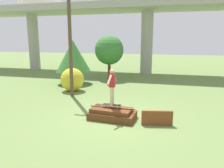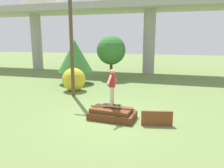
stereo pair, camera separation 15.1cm
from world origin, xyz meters
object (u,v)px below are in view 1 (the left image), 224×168
at_px(skateboard, 112,105).
at_px(car_on_overpass_mid, 39,2).
at_px(tree_behind_left, 73,56).
at_px(tree_behind_right, 109,50).
at_px(skater, 112,85).
at_px(bush_yellow_flowering, 72,80).
at_px(utility_pole, 69,18).

height_order(skateboard, car_on_overpass_mid, car_on_overpass_mid).
relative_size(car_on_overpass_mid, tree_behind_left, 1.29).
xyz_separation_m(tree_behind_left, tree_behind_right, (1.98, 2.66, 0.31)).
bearing_deg(skater, car_on_overpass_mid, 131.38).
distance_m(skateboard, tree_behind_right, 9.51).
bearing_deg(car_on_overpass_mid, skater, -48.62).
bearing_deg(tree_behind_left, bush_yellow_flowering, -67.64).
bearing_deg(car_on_overpass_mid, utility_pole, -50.70).
bearing_deg(tree_behind_left, car_on_overpass_mid, 135.86).
bearing_deg(utility_pole, tree_behind_left, 112.80).
height_order(skateboard, tree_behind_right, tree_behind_right).
bearing_deg(tree_behind_right, utility_pole, -95.28).
height_order(skateboard, skater, skater).
bearing_deg(bush_yellow_flowering, tree_behind_left, 112.36).
distance_m(tree_behind_left, tree_behind_right, 3.32).
height_order(tree_behind_left, bush_yellow_flowering, tree_behind_left).
bearing_deg(tree_behind_right, car_on_overpass_mid, 156.60).
height_order(skater, tree_behind_left, tree_behind_left).
bearing_deg(tree_behind_right, skater, -73.65).
height_order(skateboard, bush_yellow_flowering, bush_yellow_flowering).
xyz_separation_m(utility_pole, bush_yellow_flowering, (-0.52, 1.20, -3.63)).
relative_size(skater, utility_pole, 0.17).
bearing_deg(car_on_overpass_mid, tree_behind_left, -44.14).
bearing_deg(utility_pole, tree_behind_right, 84.72).
bearing_deg(tree_behind_left, utility_pole, -67.20).
xyz_separation_m(skateboard, tree_behind_left, (-4.61, 6.30, 1.46)).
relative_size(tree_behind_left, bush_yellow_flowering, 2.16).
xyz_separation_m(skater, bush_yellow_flowering, (-3.71, 4.13, -0.70)).
height_order(utility_pole, tree_behind_right, utility_pole).
height_order(skater, bush_yellow_flowering, skater).
relative_size(skater, car_on_overpass_mid, 0.36).
xyz_separation_m(skater, tree_behind_left, (-4.61, 6.30, 0.61)).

